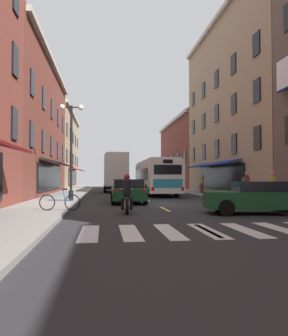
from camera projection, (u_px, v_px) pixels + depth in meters
name	position (u px, v px, depth m)	size (l,w,h in m)	color
ground_plane	(154.00, 204.00, 19.27)	(34.80, 80.00, 0.10)	#28282B
lane_centre_dashes	(155.00, 204.00, 19.03)	(0.14, 73.90, 0.01)	#DBCC4C
crosswalk_near	(207.00, 230.00, 9.35)	(7.10, 2.80, 0.01)	silver
sidewalk_left	(50.00, 203.00, 18.56)	(3.00, 80.00, 0.14)	gray
sidewalk_right	(250.00, 201.00, 19.99)	(3.00, 80.00, 0.14)	gray
transit_bus	(155.00, 177.00, 30.04)	(2.74, 12.39, 3.05)	white
box_truck	(116.00, 173.00, 35.00)	(2.53, 7.44, 3.99)	#B21E19
sedan_near	(262.00, 197.00, 13.77)	(4.88, 2.59, 1.35)	#144723
sedan_mid	(128.00, 191.00, 19.72)	(2.02, 4.44, 1.41)	#144723
sedan_far	(112.00, 184.00, 45.44)	(1.98, 4.78, 1.41)	#144723
motorcycle_rider	(127.00, 196.00, 14.07)	(0.62, 2.07, 1.66)	black
bicycle_near	(60.00, 202.00, 13.75)	(1.71, 0.48, 0.91)	black
pedestrian_near	(246.00, 185.00, 21.06)	(0.53, 0.43, 1.74)	#66387F
pedestrian_mid	(202.00, 183.00, 29.64)	(0.36, 0.36, 1.78)	maroon
pedestrian_far	(273.00, 187.00, 16.80)	(0.36, 0.36, 1.69)	maroon
street_lamp_twin	(71.00, 147.00, 19.76)	(1.42, 0.32, 5.76)	black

